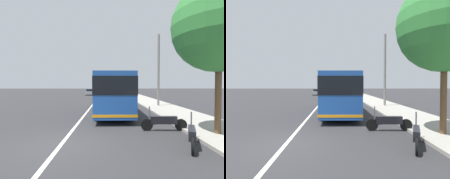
% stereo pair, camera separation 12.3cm
% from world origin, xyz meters
% --- Properties ---
extents(ground_plane, '(220.00, 220.00, 0.00)m').
position_xyz_m(ground_plane, '(0.00, 0.00, 0.00)').
color(ground_plane, '#2D2D30').
extents(sidewalk_curb, '(110.00, 3.60, 0.14)m').
position_xyz_m(sidewalk_curb, '(10.00, -7.41, 0.07)').
color(sidewalk_curb, '#9E998E').
rests_on(sidewalk_curb, ground).
extents(lane_divider_line, '(110.00, 0.16, 0.01)m').
position_xyz_m(lane_divider_line, '(10.00, 0.00, 0.00)').
color(lane_divider_line, silver).
rests_on(lane_divider_line, ground).
extents(coach_bus, '(10.21, 2.65, 3.16)m').
position_xyz_m(coach_bus, '(7.95, -2.25, 1.85)').
color(coach_bus, '#1E4C9E').
rests_on(coach_bus, ground).
extents(motorcycle_far_end, '(2.09, 0.97, 1.23)m').
position_xyz_m(motorcycle_far_end, '(-0.38, -5.04, 0.46)').
color(motorcycle_far_end, black).
rests_on(motorcycle_far_end, ground).
extents(motorcycle_angled, '(0.28, 2.36, 1.26)m').
position_xyz_m(motorcycle_angled, '(1.94, -4.69, 0.48)').
color(motorcycle_angled, black).
rests_on(motorcycle_angled, ground).
extents(car_side_street, '(3.96, 1.97, 1.36)m').
position_xyz_m(car_side_street, '(40.90, -2.87, 0.65)').
color(car_side_street, navy).
rests_on(car_side_street, ground).
extents(car_ahead_same_lane, '(4.53, 1.98, 1.37)m').
position_xyz_m(car_ahead_same_lane, '(34.68, 2.33, 0.66)').
color(car_ahead_same_lane, gray).
rests_on(car_ahead_same_lane, ground).
extents(car_far_distant, '(4.69, 2.01, 1.51)m').
position_xyz_m(car_far_distant, '(28.45, -1.96, 0.71)').
color(car_far_distant, '#2D7238').
rests_on(car_far_distant, ground).
extents(car_oncoming, '(4.56, 1.99, 1.60)m').
position_xyz_m(car_oncoming, '(54.63, -2.35, 0.76)').
color(car_oncoming, gray).
rests_on(car_oncoming, ground).
extents(roadside_tree_near_camera, '(4.22, 4.22, 7.15)m').
position_xyz_m(roadside_tree_near_camera, '(0.94, -6.87, 5.03)').
color(roadside_tree_near_camera, brown).
rests_on(roadside_tree_near_camera, ground).
extents(utility_pole, '(0.24, 0.24, 7.81)m').
position_xyz_m(utility_pole, '(12.05, -7.28, 3.90)').
color(utility_pole, slate).
rests_on(utility_pole, ground).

